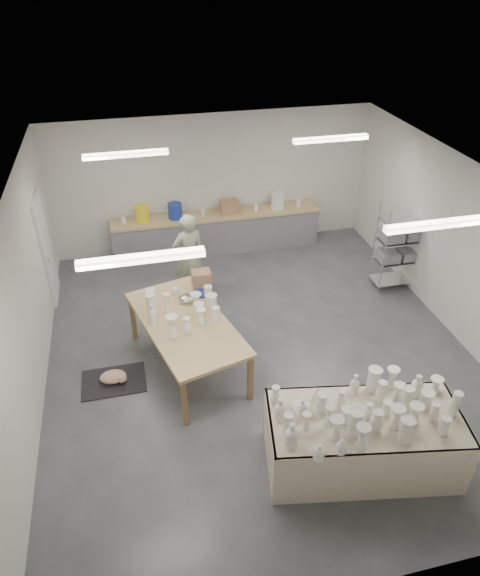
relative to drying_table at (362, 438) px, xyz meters
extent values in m
plane|color=#424449|center=(-0.70, 2.49, -0.48)|extent=(8.00, 8.00, 0.00)
cube|color=white|center=(-0.70, 2.49, 2.51)|extent=(7.00, 8.00, 0.02)
cube|color=silver|center=(-0.70, 6.49, 1.02)|extent=(7.00, 0.02, 3.00)
cube|color=silver|center=(-0.70, -1.51, 1.02)|extent=(7.00, 0.02, 3.00)
cube|color=silver|center=(-4.20, 2.49, 1.02)|extent=(0.02, 8.00, 3.00)
cube|color=silver|center=(2.80, 2.49, 1.02)|extent=(0.02, 8.00, 3.00)
cube|color=white|center=(-4.17, 5.09, 0.57)|extent=(0.05, 0.90, 2.10)
cube|color=white|center=(-2.50, 0.99, 2.46)|extent=(1.40, 0.12, 0.08)
cube|color=white|center=(1.10, 0.99, 2.46)|extent=(1.40, 0.12, 0.08)
cube|color=white|center=(-2.50, 4.49, 2.46)|extent=(1.40, 0.12, 0.08)
cube|color=white|center=(1.10, 4.49, 2.46)|extent=(1.40, 0.12, 0.08)
cube|color=tan|center=(-0.70, 6.17, 0.39)|extent=(4.60, 0.60, 0.06)
cube|color=slate|center=(-0.70, 6.17, -0.06)|extent=(4.60, 0.55, 0.84)
cylinder|color=yellow|center=(-2.30, 6.17, 0.59)|extent=(0.30, 0.30, 0.34)
cylinder|color=#1C359A|center=(-1.60, 6.17, 0.59)|extent=(0.30, 0.30, 0.34)
cylinder|color=white|center=(0.70, 6.17, 0.59)|extent=(0.30, 0.30, 0.34)
cube|color=#966A48|center=(-0.40, 6.17, 0.56)|extent=(0.40, 0.30, 0.28)
cylinder|color=white|center=(-2.70, 6.17, 0.49)|extent=(0.10, 0.10, 0.14)
cylinder|color=white|center=(-1.00, 6.17, 0.49)|extent=(0.10, 0.10, 0.14)
cylinder|color=white|center=(0.20, 6.17, 0.49)|extent=(0.10, 0.10, 0.14)
cylinder|color=white|center=(1.20, 6.17, 0.49)|extent=(0.10, 0.10, 0.14)
cylinder|color=silver|center=(2.08, 3.67, 0.42)|extent=(0.02, 0.02, 1.80)
cylinder|color=silver|center=(2.92, 3.67, 0.42)|extent=(0.02, 0.02, 1.80)
cylinder|color=silver|center=(2.08, 4.11, 0.42)|extent=(0.02, 0.02, 1.80)
cylinder|color=silver|center=(2.92, 4.11, 0.42)|extent=(0.02, 0.02, 1.80)
cube|color=silver|center=(2.50, 3.89, -0.33)|extent=(0.88, 0.48, 0.02)
cube|color=silver|center=(2.50, 3.89, 0.12)|extent=(0.88, 0.48, 0.02)
cube|color=silver|center=(2.50, 3.89, 0.57)|extent=(0.88, 0.48, 0.02)
cube|color=silver|center=(2.50, 3.89, 1.02)|extent=(0.88, 0.48, 0.02)
cube|color=slate|center=(2.28, 3.89, 0.24)|extent=(0.38, 0.42, 0.18)
cube|color=slate|center=(2.72, 3.89, 0.24)|extent=(0.38, 0.42, 0.18)
cube|color=slate|center=(2.28, 3.89, 0.69)|extent=(0.38, 0.42, 0.18)
cube|color=slate|center=(2.72, 3.89, 0.69)|extent=(0.38, 0.42, 0.18)
cube|color=olive|center=(0.00, 0.00, -0.09)|extent=(2.33, 1.36, 0.76)
cube|color=beige|center=(0.00, 0.00, 0.37)|extent=(2.62, 1.57, 0.03)
cube|color=beige|center=(0.00, -0.56, -0.04)|extent=(2.43, 0.46, 0.86)
cube|color=beige|center=(0.00, 0.56, -0.04)|extent=(2.43, 0.46, 0.86)
cube|color=tan|center=(-1.93, 2.43, 0.40)|extent=(1.78, 2.64, 0.06)
cube|color=olive|center=(-2.46, 1.30, -0.05)|extent=(0.08, 0.08, 0.85)
cube|color=olive|center=(-1.39, 1.30, -0.05)|extent=(0.08, 0.08, 0.85)
cube|color=olive|center=(-2.46, 3.57, -0.05)|extent=(0.08, 0.08, 0.85)
cube|color=olive|center=(-1.39, 3.57, -0.05)|extent=(0.08, 0.08, 0.85)
ellipsoid|color=silver|center=(-1.83, 2.99, 0.48)|extent=(0.26, 0.26, 0.12)
cylinder|color=#1C359A|center=(-1.60, 3.13, 0.44)|extent=(0.26, 0.26, 0.03)
cylinder|color=white|center=(-1.98, 3.23, 0.49)|extent=(0.11, 0.11, 0.12)
cube|color=#966A48|center=(-1.50, 3.40, 0.57)|extent=(0.32, 0.26, 0.28)
cube|color=black|center=(-3.15, 2.32, -0.47)|extent=(1.00, 0.70, 0.02)
ellipsoid|color=white|center=(-3.15, 2.32, -0.37)|extent=(0.46, 0.36, 0.17)
sphere|color=white|center=(-3.01, 2.23, -0.35)|extent=(0.15, 0.15, 0.15)
imported|color=#A0AD86|center=(-1.57, 4.51, 0.40)|extent=(0.73, 0.58, 1.75)
cylinder|color=maroon|center=(-1.57, 4.78, -0.21)|extent=(0.35, 0.35, 0.04)
cylinder|color=silver|center=(-1.44, 4.76, -0.35)|extent=(0.02, 0.02, 0.26)
cylinder|color=silver|center=(-1.61, 4.90, -0.35)|extent=(0.02, 0.02, 0.26)
cylinder|color=silver|center=(-1.65, 4.68, -0.35)|extent=(0.02, 0.02, 0.26)
camera|label=1|loc=(-2.57, -3.98, 5.28)|focal=32.00mm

